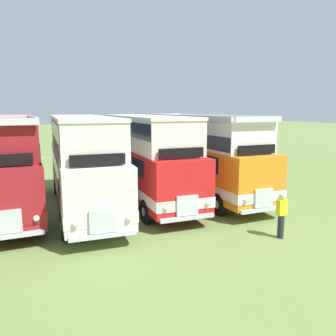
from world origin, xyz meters
TOP-DOWN VIEW (x-y plane):
  - ground_plane at (0.00, 0.00)m, footprint 200.00×200.00m
  - bus_third_in_row at (-1.67, 0.20)m, footprint 2.89×9.89m
  - bus_fourth_in_row at (1.67, -0.27)m, footprint 2.89×11.18m
  - bus_fifth_in_row at (4.99, -0.03)m, footprint 2.68×10.28m
  - bus_sixth_in_row at (8.31, 0.50)m, footprint 2.80×11.70m
  - marshal_person at (7.97, -7.09)m, footprint 0.36×0.24m
  - rope_fence_line at (-0.00, 12.04)m, footprint 22.70×0.08m

SIDE VIEW (x-z plane):
  - ground_plane at x=0.00m, z-range 0.00..0.00m
  - rope_fence_line at x=0.00m, z-range 0.17..1.22m
  - marshal_person at x=7.97m, z-range 0.02..1.75m
  - bus_third_in_row at x=-1.67m, z-range 0.09..4.61m
  - bus_sixth_in_row at x=8.31m, z-range 0.10..4.62m
  - bus_fifth_in_row at x=4.99m, z-range 0.22..4.71m
  - bus_fourth_in_row at x=1.67m, z-range 0.23..4.72m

